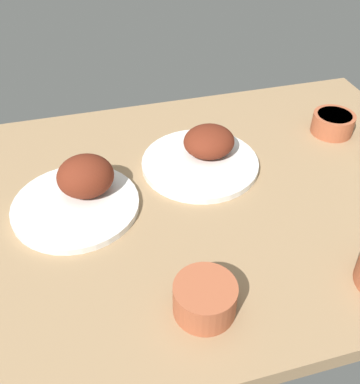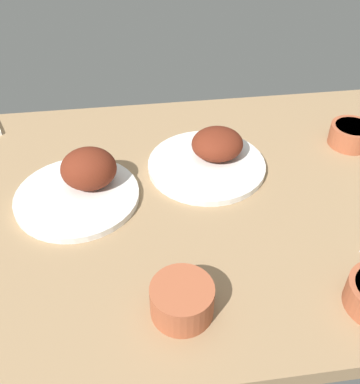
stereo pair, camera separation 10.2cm
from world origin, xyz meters
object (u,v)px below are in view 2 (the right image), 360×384
at_px(plate_center_main, 83,182).
at_px(bowl_sauce, 351,134).
at_px(plate_far_side, 211,155).
at_px(bowl_cream, 182,299).

bearing_deg(plate_center_main, bowl_sauce, -170.82).
bearing_deg(plate_center_main, plate_far_side, -167.04).
bearing_deg(bowl_cream, plate_center_main, -62.86).
height_order(plate_far_side, bowl_sauce, plate_far_side).
xyz_separation_m(bowl_sauce, bowl_cream, (0.52, 0.47, 0.00)).
bearing_deg(plate_far_side, bowl_cream, 72.38).
height_order(bowl_sauce, bowl_cream, bowl_cream).
distance_m(plate_far_side, bowl_sauce, 0.39).
relative_size(plate_far_side, bowl_sauce, 2.58).
relative_size(plate_far_side, bowl_cream, 2.59).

